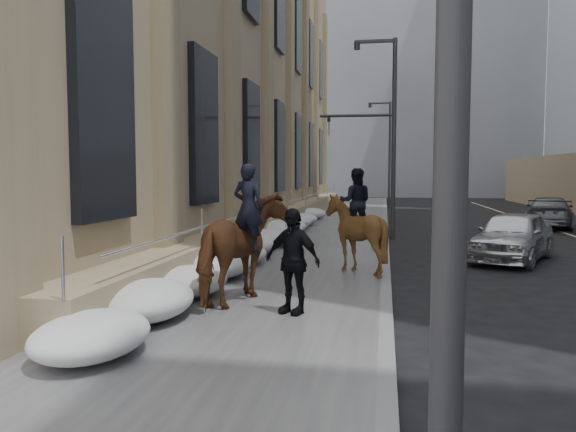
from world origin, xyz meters
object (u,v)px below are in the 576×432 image
(pedestrian, at_px, (292,261))
(car_silver, at_px, (513,236))
(mounted_horse_left, at_px, (244,246))
(car_grey, at_px, (549,212))
(mounted_horse_right, at_px, (355,229))

(pedestrian, relative_size, car_silver, 0.43)
(mounted_horse_left, xyz_separation_m, car_grey, (10.68, 18.64, -0.49))
(car_silver, bearing_deg, mounted_horse_left, -107.51)
(mounted_horse_right, xyz_separation_m, car_silver, (4.57, 3.39, -0.47))
(mounted_horse_left, height_order, mounted_horse_right, mounted_horse_left)
(mounted_horse_left, xyz_separation_m, mounted_horse_right, (1.97, 3.81, -0.01))
(pedestrian, distance_m, car_grey, 21.59)
(mounted_horse_left, height_order, car_silver, mounted_horse_left)
(mounted_horse_left, bearing_deg, mounted_horse_right, -105.13)
(mounted_horse_right, relative_size, car_silver, 0.59)
(car_silver, xyz_separation_m, car_grey, (4.14, 11.44, -0.01))
(mounted_horse_right, height_order, pedestrian, mounted_horse_right)
(mounted_horse_right, xyz_separation_m, pedestrian, (-0.89, -4.50, -0.16))
(car_grey, bearing_deg, pedestrian, 78.67)
(mounted_horse_left, xyz_separation_m, pedestrian, (1.07, -0.69, -0.16))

